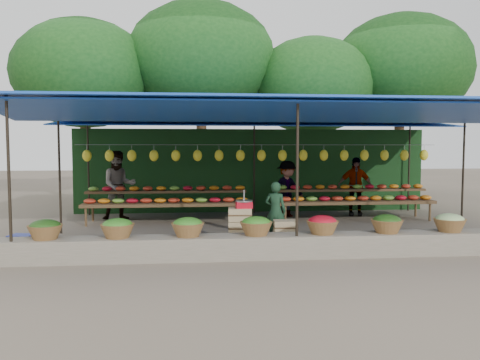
{
  "coord_description": "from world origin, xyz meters",
  "views": [
    {
      "loc": [
        -1.79,
        -10.86,
        1.95
      ],
      "look_at": [
        -0.69,
        0.2,
        1.17
      ],
      "focal_mm": 35.0,
      "sensor_mm": 36.0,
      "label": 1
    }
  ],
  "objects": [
    {
      "name": "ground",
      "position": [
        0.0,
        0.0,
        0.0
      ],
      "size": [
        60.0,
        60.0,
        0.0
      ],
      "primitive_type": "plane",
      "color": "brown",
      "rests_on": "ground"
    },
    {
      "name": "stone_curb",
      "position": [
        0.0,
        -2.75,
        0.2
      ],
      "size": [
        10.6,
        0.55,
        0.4
      ],
      "primitive_type": "cube",
      "color": "#676352",
      "rests_on": "ground"
    },
    {
      "name": "stall_canopy",
      "position": [
        0.0,
        0.06,
        2.68
      ],
      "size": [
        10.8,
        6.6,
        2.82
      ],
      "color": "black",
      "rests_on": "ground"
    },
    {
      "name": "produce_baskets",
      "position": [
        -0.1,
        -2.75,
        0.56
      ],
      "size": [
        8.98,
        0.58,
        0.34
      ],
      "color": "brown",
      "rests_on": "stone_curb"
    },
    {
      "name": "netting_backdrop",
      "position": [
        0.0,
        3.15,
        1.25
      ],
      "size": [
        10.6,
        0.06,
        2.5
      ],
      "primitive_type": "cube",
      "color": "#17411C",
      "rests_on": "ground"
    },
    {
      "name": "tree_row",
      "position": [
        0.5,
        6.09,
        4.7
      ],
      "size": [
        16.51,
        5.5,
        7.12
      ],
      "color": "#3C2816",
      "rests_on": "ground"
    },
    {
      "name": "fruit_table_left",
      "position": [
        -2.49,
        1.35,
        0.61
      ],
      "size": [
        4.21,
        0.95,
        0.93
      ],
      "color": "#48351D",
      "rests_on": "ground"
    },
    {
      "name": "fruit_table_right",
      "position": [
        2.51,
        1.35,
        0.61
      ],
      "size": [
        4.21,
        0.95,
        0.93
      ],
      "color": "#48351D",
      "rests_on": "ground"
    },
    {
      "name": "crate_counter",
      "position": [
        -0.92,
        -1.85,
        0.31
      ],
      "size": [
        2.38,
        0.38,
        0.77
      ],
      "color": "tan",
      "rests_on": "ground"
    },
    {
      "name": "weighing_scale",
      "position": [
        -0.82,
        -1.85,
        0.85
      ],
      "size": [
        0.33,
        0.33,
        0.35
      ],
      "color": "red",
      "rests_on": "crate_counter"
    },
    {
      "name": "vendor_seated",
      "position": [
        -0.09,
        -1.24,
        0.62
      ],
      "size": [
        0.53,
        0.45,
        1.24
      ],
      "primitive_type": "imported",
      "rotation": [
        0.0,
        0.0,
        2.73
      ],
      "color": "#1C3E26",
      "rests_on": "ground"
    },
    {
      "name": "customer_left",
      "position": [
        -3.8,
        1.96,
        0.93
      ],
      "size": [
        1.06,
        0.92,
        1.86
      ],
      "primitive_type": "imported",
      "rotation": [
        0.0,
        0.0,
        0.26
      ],
      "color": "slate",
      "rests_on": "ground"
    },
    {
      "name": "customer_mid",
      "position": [
        0.82,
        2.01,
        0.79
      ],
      "size": [
        1.16,
        0.9,
        1.57
      ],
      "primitive_type": "imported",
      "rotation": [
        0.0,
        0.0,
        0.35
      ],
      "color": "slate",
      "rests_on": "ground"
    },
    {
      "name": "customer_right",
      "position": [
        2.82,
        2.1,
        0.83
      ],
      "size": [
        1.04,
        0.6,
        1.67
      ],
      "primitive_type": "imported",
      "rotation": [
        0.0,
        0.0,
        -0.21
      ],
      "color": "slate",
      "rests_on": "ground"
    },
    {
      "name": "blue_crate_back",
      "position": [
        -5.11,
        -1.56,
        0.13
      ],
      "size": [
        0.51,
        0.42,
        0.27
      ],
      "primitive_type": "cube",
      "rotation": [
        0.0,
        0.0,
        -0.23
      ],
      "color": "navy",
      "rests_on": "ground"
    }
  ]
}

